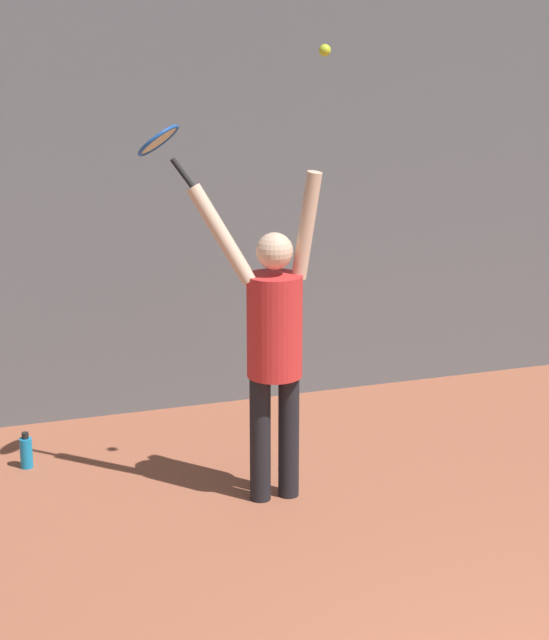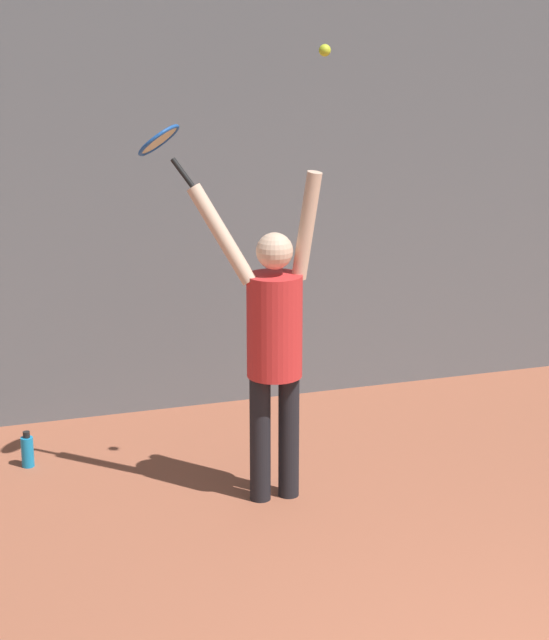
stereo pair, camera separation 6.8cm
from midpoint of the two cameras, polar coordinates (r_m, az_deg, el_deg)
name	(u,v)px [view 2 (the right image)]	position (r m, az deg, el deg)	size (l,w,h in m)	color
back_wall	(287,68)	(8.58, 0.87, 12.28)	(18.00, 0.10, 5.00)	slate
tennis_player	(274,337)	(6.98, 0.23, -0.84)	(0.78, 0.45, 2.06)	black
tennis_racket	(161,143)	(6.91, -5.33, 8.66)	(0.37, 0.38, 0.38)	black
tennis_ball	(325,50)	(6.62, 2.79, 13.12)	(0.07, 0.07, 0.07)	#CCDB2D
water_bottle	(27,451)	(7.91, -11.83, -6.33)	(0.08, 0.08, 0.25)	#198CCC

